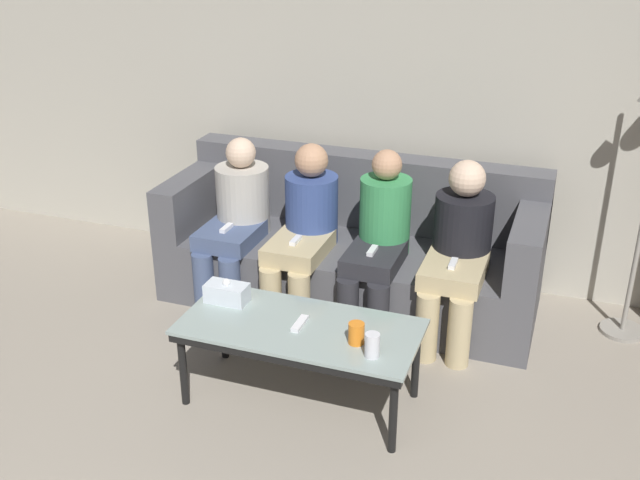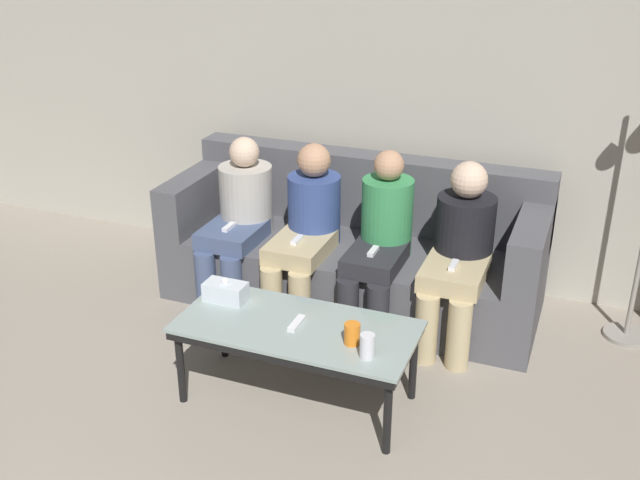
# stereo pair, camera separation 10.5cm
# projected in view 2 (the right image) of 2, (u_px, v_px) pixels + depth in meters

# --- Properties ---
(wall_back) EXTENTS (12.00, 0.06, 2.60)m
(wall_back) POSITION_uv_depth(u_px,v_px,m) (383.00, 82.00, 4.76)
(wall_back) COLOR #B7B2A3
(wall_back) RESTS_ON ground_plane
(couch) EXTENTS (2.32, 0.85, 0.88)m
(couch) POSITION_uv_depth(u_px,v_px,m) (355.00, 251.00, 4.75)
(couch) COLOR #515156
(couch) RESTS_ON ground_plane
(coffee_table) EXTENTS (1.19, 0.56, 0.44)m
(coffee_table) POSITION_uv_depth(u_px,v_px,m) (297.00, 332.00, 3.70)
(coffee_table) COLOR #8C9E99
(coffee_table) RESTS_ON ground_plane
(cup_near_left) EXTENTS (0.07, 0.07, 0.12)m
(cup_near_left) POSITION_uv_depth(u_px,v_px,m) (367.00, 346.00, 3.40)
(cup_near_left) COLOR silver
(cup_near_left) RESTS_ON coffee_table
(cup_near_right) EXTENTS (0.08, 0.08, 0.11)m
(cup_near_right) POSITION_uv_depth(u_px,v_px,m) (352.00, 334.00, 3.51)
(cup_near_right) COLOR orange
(cup_near_right) RESTS_ON coffee_table
(tissue_box) EXTENTS (0.22, 0.12, 0.13)m
(tissue_box) POSITION_uv_depth(u_px,v_px,m) (226.00, 291.00, 3.90)
(tissue_box) COLOR silver
(tissue_box) RESTS_ON coffee_table
(game_remote) EXTENTS (0.04, 0.15, 0.02)m
(game_remote) POSITION_uv_depth(u_px,v_px,m) (297.00, 323.00, 3.68)
(game_remote) COLOR white
(game_remote) RESTS_ON coffee_table
(seated_person_left_end) EXTENTS (0.34, 0.65, 1.03)m
(seated_person_left_end) POSITION_uv_depth(u_px,v_px,m) (239.00, 215.00, 4.70)
(seated_person_left_end) COLOR #47567A
(seated_person_left_end) RESTS_ON ground_plane
(seated_person_mid_left) EXTENTS (0.33, 0.68, 1.04)m
(seated_person_mid_left) POSITION_uv_depth(u_px,v_px,m) (307.00, 226.00, 4.53)
(seated_person_mid_left) COLOR tan
(seated_person_mid_left) RESTS_ON ground_plane
(seated_person_mid_right) EXTENTS (0.31, 0.65, 1.05)m
(seated_person_mid_right) POSITION_uv_depth(u_px,v_px,m) (381.00, 238.00, 4.38)
(seated_person_mid_right) COLOR #28282D
(seated_person_mid_right) RESTS_ON ground_plane
(seated_person_right_end) EXTENTS (0.34, 0.68, 1.04)m
(seated_person_right_end) POSITION_uv_depth(u_px,v_px,m) (460.00, 249.00, 4.23)
(seated_person_right_end) COLOR tan
(seated_person_right_end) RESTS_ON ground_plane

